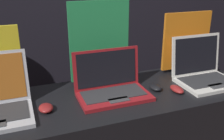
# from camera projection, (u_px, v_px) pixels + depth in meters

# --- Properties ---
(mouse_front) EXTENTS (0.07, 0.09, 0.03)m
(mouse_front) POSITION_uv_depth(u_px,v_px,m) (46.00, 108.00, 1.29)
(mouse_front) COLOR maroon
(mouse_front) RESTS_ON display_counter
(laptop_middle) EXTENTS (0.39, 0.25, 0.24)m
(laptop_middle) POSITION_uv_depth(u_px,v_px,m) (111.00, 85.00, 1.45)
(laptop_middle) COLOR maroon
(laptop_middle) RESTS_ON display_counter
(mouse_middle) EXTENTS (0.07, 0.09, 0.03)m
(mouse_middle) POSITION_uv_depth(u_px,v_px,m) (156.00, 87.00, 1.52)
(mouse_middle) COLOR black
(mouse_middle) RESTS_ON display_counter
(promo_stand_middle) EXTENTS (0.36, 0.07, 0.49)m
(promo_stand_middle) POSITION_uv_depth(u_px,v_px,m) (100.00, 45.00, 1.56)
(promo_stand_middle) COLOR black
(promo_stand_middle) RESTS_ON display_counter
(laptop_back) EXTENTS (0.35, 0.29, 0.27)m
(laptop_back) POSITION_uv_depth(u_px,v_px,m) (203.00, 72.00, 1.62)
(laptop_back) COLOR silver
(laptop_back) RESTS_ON display_counter
(mouse_back) EXTENTS (0.06, 0.11, 0.03)m
(mouse_back) POSITION_uv_depth(u_px,v_px,m) (177.00, 89.00, 1.49)
(mouse_back) COLOR maroon
(mouse_back) RESTS_ON display_counter
(promo_stand_back) EXTENTS (0.35, 0.07, 0.40)m
(promo_stand_back) POSITION_uv_depth(u_px,v_px,m) (186.00, 44.00, 1.75)
(promo_stand_back) COLOR black
(promo_stand_back) RESTS_ON display_counter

